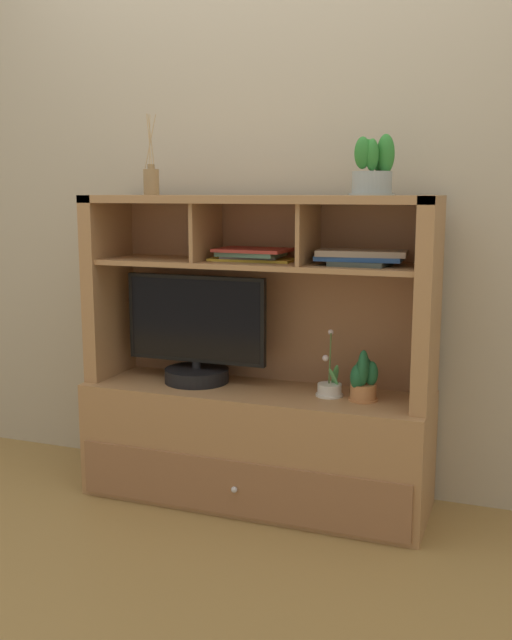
# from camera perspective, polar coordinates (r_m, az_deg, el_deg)

# --- Properties ---
(floor_plane) EXTENTS (6.00, 6.00, 0.02)m
(floor_plane) POSITION_cam_1_polar(r_m,az_deg,el_deg) (3.06, -0.00, -13.97)
(floor_plane) COLOR olive
(floor_plane) RESTS_ON ground
(back_wall) EXTENTS (6.00, 0.02, 2.80)m
(back_wall) POSITION_cam_1_polar(r_m,az_deg,el_deg) (3.03, 1.68, 13.16)
(back_wall) COLOR #B1A68F
(back_wall) RESTS_ON ground
(media_console) EXTENTS (1.38, 0.46, 1.22)m
(media_console) POSITION_cam_1_polar(r_m,az_deg,el_deg) (2.93, 0.04, -7.01)
(media_console) COLOR #A5774C
(media_console) RESTS_ON ground
(tv_monitor) EXTENTS (0.60, 0.26, 0.44)m
(tv_monitor) POSITION_cam_1_polar(r_m,az_deg,el_deg) (2.96, -4.72, -1.49)
(tv_monitor) COLOR black
(tv_monitor) RESTS_ON media_console
(potted_orchid) EXTENTS (0.11, 0.11, 0.26)m
(potted_orchid) POSITION_cam_1_polar(r_m,az_deg,el_deg) (2.79, 5.82, -5.31)
(potted_orchid) COLOR silver
(potted_orchid) RESTS_ON media_console
(potted_fern) EXTENTS (0.11, 0.11, 0.20)m
(potted_fern) POSITION_cam_1_polar(r_m,az_deg,el_deg) (2.73, 8.41, -4.58)
(potted_fern) COLOR #B67645
(potted_fern) RESTS_ON media_console
(magazine_stack_left) EXTENTS (0.34, 0.20, 0.06)m
(magazine_stack_left) POSITION_cam_1_polar(r_m,az_deg,el_deg) (2.69, 8.26, 4.91)
(magazine_stack_left) COLOR #394340
(magazine_stack_left) RESTS_ON media_console
(magazine_stack_centre) EXTENTS (0.33, 0.20, 0.05)m
(magazine_stack_centre) POSITION_cam_1_polar(r_m,az_deg,el_deg) (2.84, -0.31, 5.18)
(magazine_stack_centre) COLOR gold
(magazine_stack_centre) RESTS_ON media_console
(diffuser_bottle) EXTENTS (0.06, 0.06, 0.32)m
(diffuser_bottle) POSITION_cam_1_polar(r_m,az_deg,el_deg) (2.98, -8.29, 10.79)
(diffuser_bottle) COLOR olive
(diffuser_bottle) RESTS_ON media_console
(potted_succulent) EXTENTS (0.16, 0.16, 0.21)m
(potted_succulent) POSITION_cam_1_polar(r_m,az_deg,el_deg) (2.65, 9.20, 11.56)
(potted_succulent) COLOR #8B9798
(potted_succulent) RESTS_ON media_console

